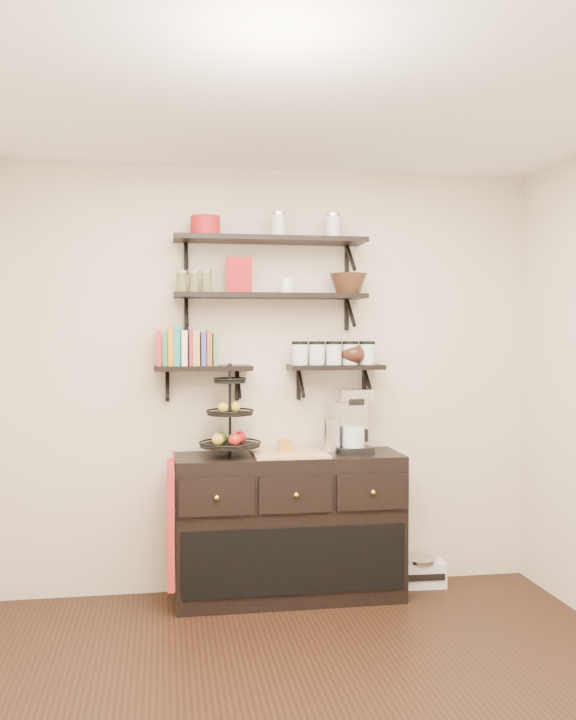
{
  "coord_description": "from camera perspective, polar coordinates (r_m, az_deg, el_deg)",
  "views": [
    {
      "loc": [
        -0.66,
        -3.11,
        1.65
      ],
      "look_at": [
        0.04,
        1.15,
        1.5
      ],
      "focal_mm": 38.0,
      "sensor_mm": 36.0,
      "label": 1
    }
  ],
  "objects": [
    {
      "name": "apron",
      "position": [
        4.66,
        -8.79,
        -12.02
      ],
      "size": [
        0.04,
        0.31,
        0.73
      ],
      "primitive_type": "cube",
      "color": "#AA2B12",
      "rests_on": "sideboard"
    },
    {
      "name": "shelf_low_left",
      "position": [
        4.75,
        -6.37,
        -0.68
      ],
      "size": [
        0.6,
        0.25,
        0.23
      ],
      "color": "black",
      "rests_on": "back_wall"
    },
    {
      "name": "shelf_mid",
      "position": [
        4.78,
        -1.33,
        4.79
      ],
      "size": [
        1.2,
        0.27,
        0.23
      ],
      "color": "black",
      "rests_on": "back_wall"
    },
    {
      "name": "glass_canisters",
      "position": [
        4.86,
        3.44,
        0.42
      ],
      "size": [
        0.54,
        0.1,
        0.13
      ],
      "color": "silver",
      "rests_on": "shelf_low_right"
    },
    {
      "name": "candle",
      "position": [
        4.74,
        -0.22,
        -6.42
      ],
      "size": [
        0.08,
        0.08,
        0.08
      ],
      "primitive_type": "cube",
      "color": "#AA6C27",
      "rests_on": "sideboard"
    },
    {
      "name": "ramekins",
      "position": [
        4.8,
        -0.08,
        5.57
      ],
      "size": [
        0.09,
        0.09,
        0.1
      ],
      "primitive_type": "cylinder",
      "color": "white",
      "rests_on": "shelf_mid"
    },
    {
      "name": "cookbooks",
      "position": [
        4.74,
        -7.44,
        0.96
      ],
      "size": [
        0.36,
        0.15,
        0.26
      ],
      "color": "red",
      "rests_on": "shelf_low_left"
    },
    {
      "name": "fruit_stand",
      "position": [
        4.68,
        -4.32,
        -4.9
      ],
      "size": [
        0.37,
        0.37,
        0.54
      ],
      "rotation": [
        0.0,
        0.0,
        0.28
      ],
      "color": "black",
      "rests_on": "sideboard"
    },
    {
      "name": "radio",
      "position": [
        5.22,
        9.88,
        -15.39
      ],
      "size": [
        0.32,
        0.22,
        0.19
      ],
      "rotation": [
        0.0,
        0.0,
        -0.04
      ],
      "color": "silver",
      "rests_on": "floor"
    },
    {
      "name": "teapot",
      "position": [
        4.89,
        4.92,
        0.55
      ],
      "size": [
        0.23,
        0.19,
        0.15
      ],
      "primitive_type": null,
      "rotation": [
        0.0,
        0.0,
        0.22
      ],
      "color": "#371B10",
      "rests_on": "shelf_low_right"
    },
    {
      "name": "sideboard",
      "position": [
        4.84,
        0.08,
        -12.32
      ],
      "size": [
        1.4,
        0.5,
        0.92
      ],
      "color": "black",
      "rests_on": "floor"
    },
    {
      "name": "back_wall",
      "position": [
        4.92,
        -1.54,
        -1.49
      ],
      "size": [
        3.5,
        0.02,
        2.7
      ],
      "primitive_type": "cube",
      "color": "beige",
      "rests_on": "ground"
    },
    {
      "name": "walnut_bowl",
      "position": [
        4.88,
        4.53,
        5.71
      ],
      "size": [
        0.24,
        0.24,
        0.13
      ],
      "primitive_type": null,
      "color": "black",
      "rests_on": "shelf_mid"
    },
    {
      "name": "shelf_top",
      "position": [
        4.81,
        -1.33,
        8.95
      ],
      "size": [
        1.2,
        0.27,
        0.23
      ],
      "color": "black",
      "rests_on": "back_wall"
    },
    {
      "name": "thermal_carafe",
      "position": [
        4.76,
        3.26,
        -5.72
      ],
      "size": [
        0.11,
        0.11,
        0.22
      ],
      "primitive_type": "cylinder",
      "color": "silver",
      "rests_on": "sideboard"
    },
    {
      "name": "coffee_maker",
      "position": [
        4.83,
        4.78,
        -4.64
      ],
      "size": [
        0.24,
        0.23,
        0.4
      ],
      "rotation": [
        0.0,
        0.0,
        0.12
      ],
      "color": "black",
      "rests_on": "sideboard"
    },
    {
      "name": "ceiling",
      "position": [
        3.35,
        2.76,
        20.28
      ],
      "size": [
        3.5,
        3.5,
        0.02
      ],
      "primitive_type": "cube",
      "color": "white",
      "rests_on": "back_wall"
    },
    {
      "name": "shelf_low_right",
      "position": [
        4.87,
        3.55,
        -0.61
      ],
      "size": [
        0.6,
        0.25,
        0.23
      ],
      "color": "black",
      "rests_on": "back_wall"
    },
    {
      "name": "red_pot",
      "position": [
        4.78,
        -6.2,
        9.94
      ],
      "size": [
        0.18,
        0.18,
        0.12
      ],
      "primitive_type": "cylinder",
      "color": "#A31219",
      "rests_on": "shelf_top"
    },
    {
      "name": "recipe_box",
      "position": [
        4.76,
        -3.68,
        6.34
      ],
      "size": [
        0.17,
        0.08,
        0.22
      ],
      "primitive_type": "cube",
      "rotation": [
        0.0,
        0.0,
        -0.13
      ],
      "color": "#A31219",
      "rests_on": "shelf_mid"
    }
  ]
}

